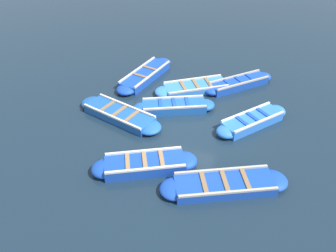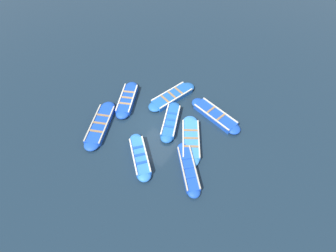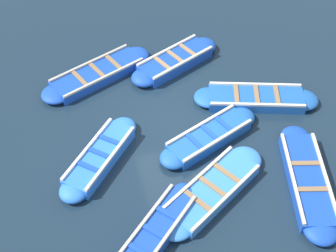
{
  "view_description": "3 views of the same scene",
  "coord_description": "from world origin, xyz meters",
  "px_view_note": "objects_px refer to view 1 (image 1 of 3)",
  "views": [
    {
      "loc": [
        2.38,
        -10.03,
        7.84
      ],
      "look_at": [
        -0.44,
        -0.83,
        0.37
      ],
      "focal_mm": 35.0,
      "sensor_mm": 36.0,
      "label": 1
    },
    {
      "loc": [
        8.29,
        6.46,
        13.29
      ],
      "look_at": [
        -0.11,
        0.9,
        0.42
      ],
      "focal_mm": 28.0,
      "sensor_mm": 36.0,
      "label": 2
    },
    {
      "loc": [
        2.82,
        9.14,
        10.35
      ],
      "look_at": [
        0.46,
        0.34,
        0.54
      ],
      "focal_mm": 50.0,
      "sensor_mm": 36.0,
      "label": 3
    }
  ],
  "objects_px": {
    "boat_bow_out": "(174,107)",
    "boat_mid_row": "(239,83)",
    "boat_inner_gap": "(224,185)",
    "boat_stern_in": "(252,121)",
    "boat_alongside": "(196,87)",
    "boat_broadside": "(145,165)",
    "boat_drifting": "(145,75)",
    "boat_far_corner": "(120,114)"
  },
  "relations": [
    {
      "from": "boat_bow_out",
      "to": "boat_inner_gap",
      "type": "distance_m",
      "value": 4.52
    },
    {
      "from": "boat_drifting",
      "to": "boat_inner_gap",
      "type": "bearing_deg",
      "value": -50.6
    },
    {
      "from": "boat_stern_in",
      "to": "boat_alongside",
      "type": "bearing_deg",
      "value": 145.41
    },
    {
      "from": "boat_stern_in",
      "to": "boat_far_corner",
      "type": "distance_m",
      "value": 5.25
    },
    {
      "from": "boat_inner_gap",
      "to": "boat_stern_in",
      "type": "relative_size",
      "value": 1.37
    },
    {
      "from": "boat_mid_row",
      "to": "boat_stern_in",
      "type": "xyz_separation_m",
      "value": [
        0.88,
        -2.76,
        0.01
      ]
    },
    {
      "from": "boat_mid_row",
      "to": "boat_stern_in",
      "type": "relative_size",
      "value": 1.03
    },
    {
      "from": "boat_alongside",
      "to": "boat_stern_in",
      "type": "bearing_deg",
      "value": -34.59
    },
    {
      "from": "boat_drifting",
      "to": "boat_stern_in",
      "type": "bearing_deg",
      "value": -22.83
    },
    {
      "from": "boat_alongside",
      "to": "boat_mid_row",
      "type": "bearing_deg",
      "value": 26.54
    },
    {
      "from": "boat_broadside",
      "to": "boat_drifting",
      "type": "relative_size",
      "value": 0.88
    },
    {
      "from": "boat_alongside",
      "to": "boat_inner_gap",
      "type": "xyz_separation_m",
      "value": [
        2.19,
        -5.43,
        0.0
      ]
    },
    {
      "from": "boat_mid_row",
      "to": "boat_stern_in",
      "type": "bearing_deg",
      "value": -72.3
    },
    {
      "from": "boat_far_corner",
      "to": "boat_broadside",
      "type": "bearing_deg",
      "value": -50.61
    },
    {
      "from": "boat_bow_out",
      "to": "boat_drifting",
      "type": "bearing_deg",
      "value": 133.69
    },
    {
      "from": "boat_broadside",
      "to": "boat_inner_gap",
      "type": "bearing_deg",
      "value": -1.46
    },
    {
      "from": "boat_stern_in",
      "to": "boat_far_corner",
      "type": "relative_size",
      "value": 0.75
    },
    {
      "from": "boat_bow_out",
      "to": "boat_mid_row",
      "type": "relative_size",
      "value": 1.11
    },
    {
      "from": "boat_broadside",
      "to": "boat_inner_gap",
      "type": "xyz_separation_m",
      "value": [
        2.66,
        -0.07,
        -0.04
      ]
    },
    {
      "from": "boat_alongside",
      "to": "boat_far_corner",
      "type": "height_order",
      "value": "boat_far_corner"
    },
    {
      "from": "boat_broadside",
      "to": "boat_mid_row",
      "type": "bearing_deg",
      "value": 69.98
    },
    {
      "from": "boat_inner_gap",
      "to": "boat_drifting",
      "type": "bearing_deg",
      "value": 129.4
    },
    {
      "from": "boat_stern_in",
      "to": "boat_bow_out",
      "type": "bearing_deg",
      "value": 178.96
    },
    {
      "from": "boat_alongside",
      "to": "boat_stern_in",
      "type": "distance_m",
      "value": 3.27
    },
    {
      "from": "boat_broadside",
      "to": "boat_alongside",
      "type": "relative_size",
      "value": 0.96
    },
    {
      "from": "boat_inner_gap",
      "to": "boat_bow_out",
      "type": "bearing_deg",
      "value": 126.58
    },
    {
      "from": "boat_bow_out",
      "to": "boat_stern_in",
      "type": "bearing_deg",
      "value": -1.04
    },
    {
      "from": "boat_alongside",
      "to": "boat_inner_gap",
      "type": "height_order",
      "value": "boat_inner_gap"
    },
    {
      "from": "boat_alongside",
      "to": "boat_inner_gap",
      "type": "bearing_deg",
      "value": -68.06
    },
    {
      "from": "boat_drifting",
      "to": "boat_bow_out",
      "type": "bearing_deg",
      "value": -46.31
    },
    {
      "from": "boat_drifting",
      "to": "boat_alongside",
      "type": "bearing_deg",
      "value": -7.95
    },
    {
      "from": "boat_bow_out",
      "to": "boat_far_corner",
      "type": "height_order",
      "value": "boat_bow_out"
    },
    {
      "from": "boat_broadside",
      "to": "boat_drifting",
      "type": "height_order",
      "value": "boat_broadside"
    },
    {
      "from": "boat_alongside",
      "to": "boat_bow_out",
      "type": "bearing_deg",
      "value": -105.8
    },
    {
      "from": "boat_drifting",
      "to": "boat_stern_in",
      "type": "distance_m",
      "value": 5.7
    },
    {
      "from": "boat_inner_gap",
      "to": "boat_stern_in",
      "type": "xyz_separation_m",
      "value": [
        0.5,
        3.57,
        0.03
      ]
    },
    {
      "from": "boat_inner_gap",
      "to": "boat_mid_row",
      "type": "xyz_separation_m",
      "value": [
        -0.38,
        6.33,
        0.02
      ]
    },
    {
      "from": "boat_broadside",
      "to": "boat_inner_gap",
      "type": "distance_m",
      "value": 2.66
    },
    {
      "from": "boat_inner_gap",
      "to": "boat_stern_in",
      "type": "height_order",
      "value": "boat_stern_in"
    },
    {
      "from": "boat_bow_out",
      "to": "boat_inner_gap",
      "type": "xyz_separation_m",
      "value": [
        2.69,
        -3.63,
        -0.02
      ]
    },
    {
      "from": "boat_far_corner",
      "to": "boat_inner_gap",
      "type": "bearing_deg",
      "value": -28.08
    },
    {
      "from": "boat_drifting",
      "to": "boat_mid_row",
      "type": "relative_size",
      "value": 1.3
    }
  ]
}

